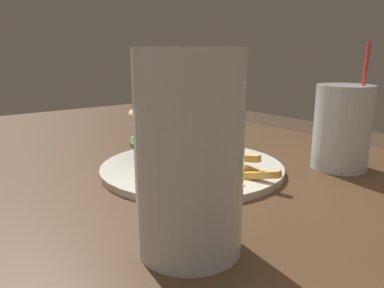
# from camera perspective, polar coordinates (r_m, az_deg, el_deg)

# --- Properties ---
(meal_plate_near) EXTENTS (0.28, 0.27, 0.10)m
(meal_plate_near) POSITION_cam_1_polar(r_m,az_deg,el_deg) (0.58, -1.83, -0.45)
(meal_plate_near) COLOR silver
(meal_plate_near) RESTS_ON dining_table
(beer_glass) EXTENTS (0.09, 0.09, 0.18)m
(beer_glass) POSITION_cam_1_polar(r_m,az_deg,el_deg) (0.32, -0.43, -2.28)
(beer_glass) COLOR silver
(beer_glass) RESTS_ON dining_table
(juice_glass) EXTENTS (0.08, 0.08, 0.19)m
(juice_glass) POSITION_cam_1_polar(r_m,az_deg,el_deg) (0.61, 21.85, 1.89)
(juice_glass) COLOR silver
(juice_glass) RESTS_ON dining_table
(spoon) EXTENTS (0.13, 0.16, 0.02)m
(spoon) POSITION_cam_1_polar(r_m,az_deg,el_deg) (0.74, -6.62, 0.85)
(spoon) COLOR silver
(spoon) RESTS_ON dining_table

